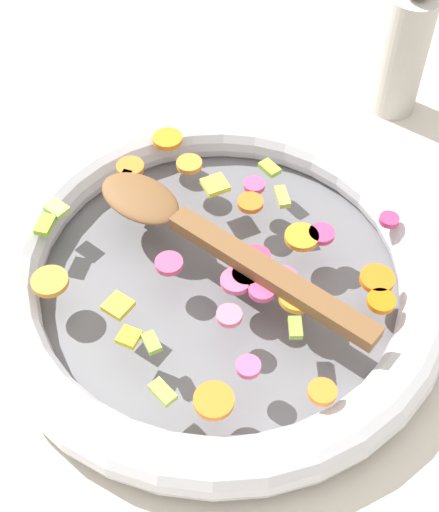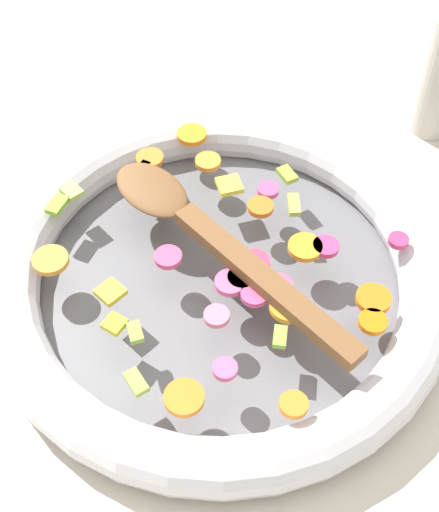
{
  "view_description": "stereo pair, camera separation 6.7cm",
  "coord_description": "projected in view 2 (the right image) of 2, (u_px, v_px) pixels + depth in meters",
  "views": [
    {
      "loc": [
        0.24,
        -0.35,
        0.57
      ],
      "look_at": [
        0.0,
        0.0,
        0.05
      ],
      "focal_mm": 50.0,
      "sensor_mm": 36.0,
      "label": 1
    },
    {
      "loc": [
        0.3,
        -0.3,
        0.57
      ],
      "look_at": [
        0.0,
        0.0,
        0.05
      ],
      "focal_mm": 50.0,
      "sensor_mm": 36.0,
      "label": 2
    }
  ],
  "objects": [
    {
      "name": "chopped_vegetables",
      "position": [
        227.0,
        257.0,
        0.67
      ],
      "size": [
        0.35,
        0.3,
        0.01
      ],
      "color": "orange",
      "rests_on": "skillet"
    },
    {
      "name": "wooden_spoon",
      "position": [
        203.0,
        233.0,
        0.67
      ],
      "size": [
        0.32,
        0.06,
        0.01
      ],
      "color": "brown",
      "rests_on": "chopped_vegetables"
    },
    {
      "name": "ground_plane",
      "position": [
        219.0,
        287.0,
        0.71
      ],
      "size": [
        4.0,
        4.0,
        0.0
      ],
      "primitive_type": "plane",
      "color": "beige"
    },
    {
      "name": "skillet",
      "position": [
        219.0,
        274.0,
        0.7
      ],
      "size": [
        0.45,
        0.45,
        0.05
      ],
      "color": "slate",
      "rests_on": "ground_plane"
    }
  ]
}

